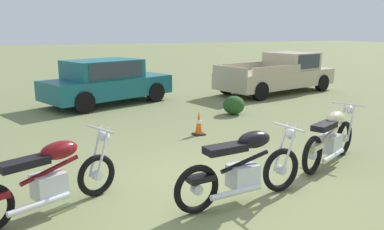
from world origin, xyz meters
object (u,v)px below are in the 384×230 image
object	(u,v)px
motorcycle_maroon	(49,178)
traffic_cone	(199,124)
motorcycle_black	(243,168)
pickup_truck_beige	(281,72)
shrub_low	(234,105)
car_teal	(106,80)
motorcycle_cream	(331,138)

from	to	relation	value
motorcycle_maroon	traffic_cone	bearing A→B (deg)	15.38
motorcycle_black	pickup_truck_beige	size ratio (longest dim) A/B	0.41
motorcycle_black	pickup_truck_beige	bearing A→B (deg)	45.17
shrub_low	traffic_cone	bearing A→B (deg)	-139.01
car_teal	shrub_low	xyz separation A→B (m)	(2.98, -3.05, -0.53)
pickup_truck_beige	traffic_cone	distance (m)	7.09
motorcycle_black	motorcycle_cream	xyz separation A→B (m)	(2.25, 0.73, -0.02)
motorcycle_cream	pickup_truck_beige	size ratio (longest dim) A/B	0.37
motorcycle_black	shrub_low	size ratio (longest dim) A/B	3.42
car_teal	traffic_cone	xyz separation A→B (m)	(1.14, -4.65, -0.54)
motorcycle_cream	pickup_truck_beige	bearing A→B (deg)	35.05
motorcycle_maroon	motorcycle_cream	size ratio (longest dim) A/B	1.04
motorcycle_maroon	shrub_low	size ratio (longest dim) A/B	3.19
car_teal	motorcycle_maroon	bearing A→B (deg)	-127.75
pickup_truck_beige	shrub_low	distance (m)	4.65
pickup_truck_beige	traffic_cone	bearing A→B (deg)	-154.38
motorcycle_cream	pickup_truck_beige	world-z (taller)	pickup_truck_beige
motorcycle_maroon	car_teal	bearing A→B (deg)	49.61
car_teal	shrub_low	size ratio (longest dim) A/B	7.12
motorcycle_black	car_teal	bearing A→B (deg)	85.91
motorcycle_black	motorcycle_cream	size ratio (longest dim) A/B	1.11
motorcycle_black	motorcycle_maroon	bearing A→B (deg)	157.92
motorcycle_black	car_teal	xyz separation A→B (m)	(-0.21, 8.12, 0.30)
motorcycle_maroon	motorcycle_cream	distance (m)	4.75
motorcycle_cream	car_teal	xyz separation A→B (m)	(-2.46, 7.39, 0.32)
motorcycle_maroon	traffic_cone	distance (m)	4.39
motorcycle_maroon	pickup_truck_beige	xyz separation A→B (m)	(8.94, 7.15, 0.27)
motorcycle_black	shrub_low	world-z (taller)	motorcycle_black
motorcycle_cream	traffic_cone	xyz separation A→B (m)	(-1.32, 2.74, -0.22)
motorcycle_cream	car_teal	distance (m)	7.80
motorcycle_black	car_teal	size ratio (longest dim) A/B	0.48
motorcycle_maroon	pickup_truck_beige	distance (m)	11.45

